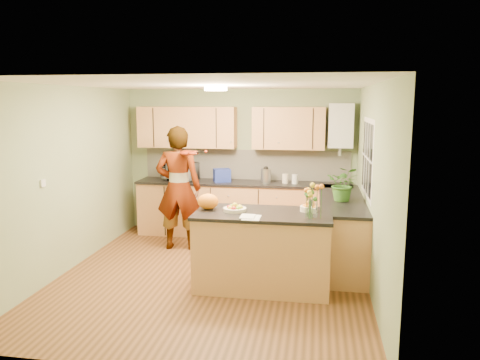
# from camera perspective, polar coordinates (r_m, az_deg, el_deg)

# --- Properties ---
(floor) EXTENTS (4.50, 4.50, 0.00)m
(floor) POSITION_cam_1_polar(r_m,az_deg,el_deg) (6.36, -3.37, -11.58)
(floor) COLOR #513217
(floor) RESTS_ON ground
(ceiling) EXTENTS (4.00, 4.50, 0.02)m
(ceiling) POSITION_cam_1_polar(r_m,az_deg,el_deg) (5.93, -3.61, 11.56)
(ceiling) COLOR white
(ceiling) RESTS_ON wall_back
(wall_back) EXTENTS (4.00, 0.02, 2.50)m
(wall_back) POSITION_cam_1_polar(r_m,az_deg,el_deg) (8.20, 0.02, 2.28)
(wall_back) COLOR gray
(wall_back) RESTS_ON floor
(wall_front) EXTENTS (4.00, 0.02, 2.50)m
(wall_front) POSITION_cam_1_polar(r_m,az_deg,el_deg) (3.91, -10.88, -6.07)
(wall_front) COLOR gray
(wall_front) RESTS_ON floor
(wall_left) EXTENTS (0.02, 4.50, 2.50)m
(wall_left) POSITION_cam_1_polar(r_m,az_deg,el_deg) (6.75, -20.28, 0.09)
(wall_left) COLOR gray
(wall_left) RESTS_ON floor
(wall_right) EXTENTS (0.02, 4.50, 2.50)m
(wall_right) POSITION_cam_1_polar(r_m,az_deg,el_deg) (5.91, 15.78, -0.95)
(wall_right) COLOR gray
(wall_right) RESTS_ON floor
(back_counter) EXTENTS (3.64, 0.62, 0.94)m
(back_counter) POSITION_cam_1_polar(r_m,az_deg,el_deg) (8.03, 0.37, -3.53)
(back_counter) COLOR #BF7C4C
(back_counter) RESTS_ON floor
(right_counter) EXTENTS (0.62, 2.24, 0.94)m
(right_counter) POSITION_cam_1_polar(r_m,az_deg,el_deg) (6.88, 12.23, -5.99)
(right_counter) COLOR #BF7C4C
(right_counter) RESTS_ON floor
(splashback) EXTENTS (3.60, 0.02, 0.52)m
(splashback) POSITION_cam_1_polar(r_m,az_deg,el_deg) (8.18, 0.69, 1.90)
(splashback) COLOR beige
(splashback) RESTS_ON back_counter
(upper_cabinets) EXTENTS (3.20, 0.34, 0.70)m
(upper_cabinets) POSITION_cam_1_polar(r_m,az_deg,el_deg) (8.01, -1.43, 6.41)
(upper_cabinets) COLOR #BF7C4C
(upper_cabinets) RESTS_ON wall_back
(boiler) EXTENTS (0.40, 0.30, 0.86)m
(boiler) POSITION_cam_1_polar(r_m,az_deg,el_deg) (7.89, 12.18, 6.49)
(boiler) COLOR white
(boiler) RESTS_ON wall_back
(window_right) EXTENTS (0.01, 1.30, 1.05)m
(window_right) POSITION_cam_1_polar(r_m,az_deg,el_deg) (6.46, 15.27, 2.63)
(window_right) COLOR white
(window_right) RESTS_ON wall_right
(light_switch) EXTENTS (0.02, 0.09, 0.09)m
(light_switch) POSITION_cam_1_polar(r_m,az_deg,el_deg) (6.23, -22.89, -0.36)
(light_switch) COLOR white
(light_switch) RESTS_ON wall_left
(ceiling_lamp) EXTENTS (0.30, 0.30, 0.07)m
(ceiling_lamp) POSITION_cam_1_polar(r_m,az_deg,el_deg) (6.22, -2.97, 11.11)
(ceiling_lamp) COLOR #FFEABF
(ceiling_lamp) RESTS_ON ceiling
(peninsula_island) EXTENTS (1.67, 0.85, 0.96)m
(peninsula_island) POSITION_cam_1_polar(r_m,az_deg,el_deg) (5.85, 2.79, -8.49)
(peninsula_island) COLOR #BF7C4C
(peninsula_island) RESTS_ON floor
(fruit_dish) EXTENTS (0.28, 0.28, 0.10)m
(fruit_dish) POSITION_cam_1_polar(r_m,az_deg,el_deg) (5.76, -0.63, -3.43)
(fruit_dish) COLOR beige
(fruit_dish) RESTS_ON peninsula_island
(orange_bowl) EXTENTS (0.22, 0.22, 0.13)m
(orange_bowl) POSITION_cam_1_polar(r_m,az_deg,el_deg) (5.82, 8.40, -3.27)
(orange_bowl) COLOR beige
(orange_bowl) RESTS_ON peninsula_island
(flower_vase) EXTENTS (0.25, 0.25, 0.46)m
(flower_vase) POSITION_cam_1_polar(r_m,az_deg,el_deg) (5.45, 8.92, -1.49)
(flower_vase) COLOR silver
(flower_vase) RESTS_ON peninsula_island
(orange_bag) EXTENTS (0.30, 0.27, 0.20)m
(orange_bag) POSITION_cam_1_polar(r_m,az_deg,el_deg) (5.87, -3.91, -2.63)
(orange_bag) COLOR orange
(orange_bag) RESTS_ON peninsula_island
(papers) EXTENTS (0.20, 0.28, 0.01)m
(papers) POSITION_cam_1_polar(r_m,az_deg,el_deg) (5.45, 1.42, -4.58)
(papers) COLOR white
(papers) RESTS_ON peninsula_island
(violinist) EXTENTS (0.74, 0.52, 1.93)m
(violinist) POSITION_cam_1_polar(r_m,az_deg,el_deg) (7.30, -7.51, -1.00)
(violinist) COLOR #EDAB91
(violinist) RESTS_ON floor
(violin) EXTENTS (0.63, 0.55, 0.16)m
(violin) POSITION_cam_1_polar(r_m,az_deg,el_deg) (6.95, -6.56, 3.31)
(violin) COLOR #541605
(violin) RESTS_ON violinist
(microwave) EXTENTS (0.68, 0.59, 0.32)m
(microwave) POSITION_cam_1_polar(r_m,az_deg,el_deg) (8.14, -7.35, 1.07)
(microwave) COLOR white
(microwave) RESTS_ON back_counter
(blue_box) EXTENTS (0.33, 0.29, 0.22)m
(blue_box) POSITION_cam_1_polar(r_m,az_deg,el_deg) (7.95, -2.22, 0.58)
(blue_box) COLOR navy
(blue_box) RESTS_ON back_counter
(kettle) EXTENTS (0.17, 0.17, 0.32)m
(kettle) POSITION_cam_1_polar(r_m,az_deg,el_deg) (7.85, 3.16, 0.62)
(kettle) COLOR #B3B3B8
(kettle) RESTS_ON back_counter
(jar_cream) EXTENTS (0.13, 0.13, 0.15)m
(jar_cream) POSITION_cam_1_polar(r_m,az_deg,el_deg) (7.85, 5.53, 0.18)
(jar_cream) COLOR beige
(jar_cream) RESTS_ON back_counter
(jar_white) EXTENTS (0.12, 0.12, 0.16)m
(jar_white) POSITION_cam_1_polar(r_m,az_deg,el_deg) (7.80, 6.70, 0.11)
(jar_white) COLOR white
(jar_white) RESTS_ON back_counter
(potted_plant) EXTENTS (0.49, 0.44, 0.48)m
(potted_plant) POSITION_cam_1_polar(r_m,az_deg,el_deg) (6.54, 12.53, -0.45)
(potted_plant) COLOR #346722
(potted_plant) RESTS_ON right_counter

